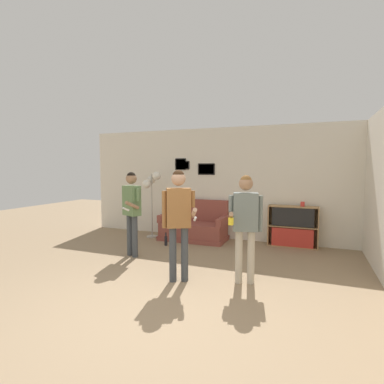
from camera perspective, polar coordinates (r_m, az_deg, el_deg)
The scene contains 10 objects.
ground_plane at distance 3.81m, azimuth -8.54°, elevation -22.53°, with size 20.00×20.00×0.00m, color #937A5B.
wall_back at distance 7.28m, azimuth 8.05°, elevation 1.59°, with size 7.89×0.08×2.70m.
couch at distance 7.28m, azimuth 0.43°, elevation -6.66°, with size 1.58×0.80×0.95m.
bookshelf at distance 6.96m, azimuth 18.64°, elevation -6.24°, with size 1.05×0.30×0.90m.
floor_lamp at distance 7.46m, azimuth -7.70°, elevation 1.27°, with size 0.42×0.45×1.64m.
person_player_foreground_left at distance 5.93m, azimuth -11.43°, elevation -2.44°, with size 0.47×0.57×1.65m.
person_player_foreground_center at distance 4.52m, azimuth -2.57°, elevation -4.07°, with size 0.59×0.39×1.70m.
person_watcher_holding_cup at distance 4.51m, azimuth 10.13°, elevation -4.86°, with size 0.49×0.49×1.63m.
bottle_on_floor at distance 6.79m, azimuth -5.00°, elevation -9.17°, with size 0.07×0.07×0.29m.
drinking_cup at distance 6.88m, azimuth 20.31°, elevation -2.18°, with size 0.09×0.09×0.10m.
Camera 1 is at (1.73, -2.91, 1.74)m, focal length 28.00 mm.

